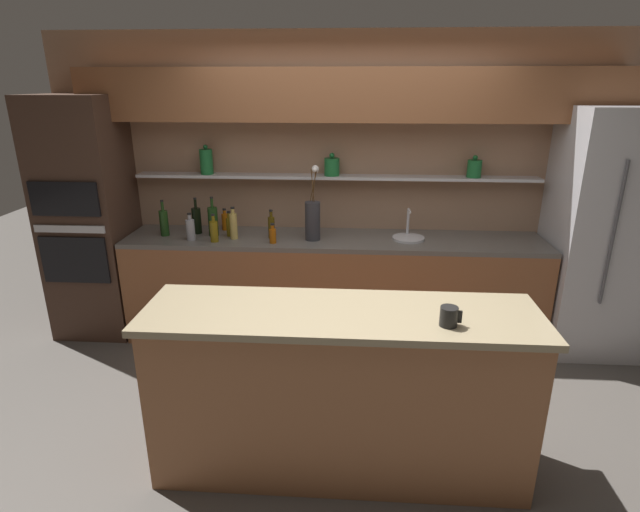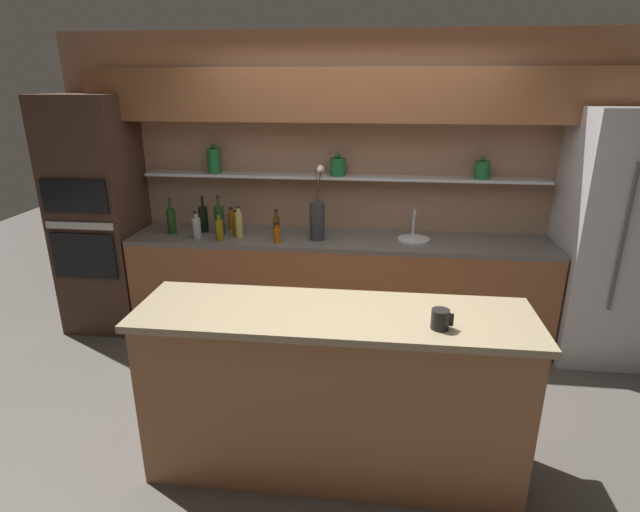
{
  "view_description": "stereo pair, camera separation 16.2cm",
  "coord_description": "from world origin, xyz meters",
  "px_view_note": "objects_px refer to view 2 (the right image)",
  "views": [
    {
      "loc": [
        0.05,
        -2.86,
        2.19
      ],
      "look_at": [
        -0.17,
        0.41,
        1.04
      ],
      "focal_mm": 28.0,
      "sensor_mm": 36.0,
      "label": 1
    },
    {
      "loc": [
        0.21,
        -2.84,
        2.19
      ],
      "look_at": [
        -0.17,
        0.41,
        1.04
      ],
      "focal_mm": 28.0,
      "sensor_mm": 36.0,
      "label": 2
    }
  ],
  "objects_px": {
    "oven_tower": "(99,216)",
    "bottle_oil_2": "(219,229)",
    "bottle_wine_8": "(171,220)",
    "bottle_oil_6": "(276,226)",
    "bottle_sauce_9": "(277,234)",
    "refrigerator": "(621,238)",
    "bottle_spirit_5": "(197,227)",
    "bottle_spirit_1": "(239,224)",
    "bottle_wine_7": "(219,220)",
    "bottle_sauce_0": "(232,220)",
    "coffee_mug": "(440,319)",
    "flower_vase": "(317,218)",
    "bottle_oil_4": "(235,225)",
    "bottle_wine_3": "(204,219)",
    "sink_fixture": "(414,237)"
  },
  "relations": [
    {
      "from": "bottle_oil_2",
      "to": "bottle_wine_7",
      "type": "height_order",
      "value": "bottle_wine_7"
    },
    {
      "from": "oven_tower",
      "to": "bottle_wine_7",
      "type": "bearing_deg",
      "value": -0.09
    },
    {
      "from": "bottle_wine_7",
      "to": "bottle_sauce_9",
      "type": "height_order",
      "value": "bottle_wine_7"
    },
    {
      "from": "bottle_oil_2",
      "to": "bottle_oil_4",
      "type": "relative_size",
      "value": 1.08
    },
    {
      "from": "refrigerator",
      "to": "bottle_oil_2",
      "type": "bearing_deg",
      "value": -177.61
    },
    {
      "from": "bottle_wine_8",
      "to": "flower_vase",
      "type": "bearing_deg",
      "value": -1.32
    },
    {
      "from": "bottle_sauce_9",
      "to": "refrigerator",
      "type": "bearing_deg",
      "value": 2.94
    },
    {
      "from": "sink_fixture",
      "to": "bottle_wine_3",
      "type": "xyz_separation_m",
      "value": [
        -1.85,
        0.05,
        0.09
      ]
    },
    {
      "from": "bottle_wine_3",
      "to": "bottle_oil_6",
      "type": "distance_m",
      "value": 0.69
    },
    {
      "from": "bottle_oil_4",
      "to": "bottle_wine_8",
      "type": "relative_size",
      "value": 0.7
    },
    {
      "from": "bottle_sauce_9",
      "to": "bottle_oil_6",
      "type": "bearing_deg",
      "value": 103.02
    },
    {
      "from": "oven_tower",
      "to": "bottle_sauce_9",
      "type": "relative_size",
      "value": 12.32
    },
    {
      "from": "bottle_oil_2",
      "to": "bottle_spirit_5",
      "type": "distance_m",
      "value": 0.22
    },
    {
      "from": "bottle_spirit_1",
      "to": "bottle_wine_3",
      "type": "bearing_deg",
      "value": 158.59
    },
    {
      "from": "refrigerator",
      "to": "bottle_oil_6",
      "type": "distance_m",
      "value": 2.79
    },
    {
      "from": "bottle_wine_8",
      "to": "bottle_oil_6",
      "type": "bearing_deg",
      "value": -0.81
    },
    {
      "from": "refrigerator",
      "to": "bottle_oil_4",
      "type": "relative_size",
      "value": 9.17
    },
    {
      "from": "bottle_oil_2",
      "to": "bottle_sauce_0",
      "type": "bearing_deg",
      "value": 89.61
    },
    {
      "from": "bottle_oil_4",
      "to": "bottle_wine_8",
      "type": "xyz_separation_m",
      "value": [
        -0.57,
        -0.02,
        0.03
      ]
    },
    {
      "from": "flower_vase",
      "to": "bottle_spirit_1",
      "type": "distance_m",
      "value": 0.68
    },
    {
      "from": "oven_tower",
      "to": "bottle_sauce_0",
      "type": "height_order",
      "value": "oven_tower"
    },
    {
      "from": "bottle_wine_8",
      "to": "coffee_mug",
      "type": "bearing_deg",
      "value": -39.64
    },
    {
      "from": "flower_vase",
      "to": "bottle_sauce_0",
      "type": "distance_m",
      "value": 0.86
    },
    {
      "from": "bottle_wine_3",
      "to": "bottle_oil_4",
      "type": "distance_m",
      "value": 0.31
    },
    {
      "from": "bottle_spirit_1",
      "to": "coffee_mug",
      "type": "distance_m",
      "value": 2.28
    },
    {
      "from": "bottle_wine_3",
      "to": "sink_fixture",
      "type": "bearing_deg",
      "value": -1.59
    },
    {
      "from": "flower_vase",
      "to": "coffee_mug",
      "type": "relative_size",
      "value": 5.6
    },
    {
      "from": "sink_fixture",
      "to": "bottle_sauce_9",
      "type": "xyz_separation_m",
      "value": [
        -1.14,
        -0.19,
        0.04
      ]
    },
    {
      "from": "sink_fixture",
      "to": "bottle_wine_7",
      "type": "relative_size",
      "value": 0.78
    },
    {
      "from": "flower_vase",
      "to": "bottle_sauce_0",
      "type": "height_order",
      "value": "flower_vase"
    },
    {
      "from": "bottle_oil_2",
      "to": "bottle_oil_4",
      "type": "height_order",
      "value": "bottle_oil_2"
    },
    {
      "from": "coffee_mug",
      "to": "bottle_wine_3",
      "type": "bearing_deg",
      "value": 135.25
    },
    {
      "from": "bottle_oil_2",
      "to": "bottle_wine_8",
      "type": "relative_size",
      "value": 0.76
    },
    {
      "from": "bottle_spirit_1",
      "to": "bottle_wine_7",
      "type": "height_order",
      "value": "bottle_wine_7"
    },
    {
      "from": "bottle_spirit_1",
      "to": "bottle_oil_6",
      "type": "distance_m",
      "value": 0.32
    },
    {
      "from": "bottle_sauce_0",
      "to": "bottle_sauce_9",
      "type": "relative_size",
      "value": 1.16
    },
    {
      "from": "bottle_sauce_0",
      "to": "bottle_wine_7",
      "type": "height_order",
      "value": "bottle_wine_7"
    },
    {
      "from": "oven_tower",
      "to": "bottle_oil_2",
      "type": "distance_m",
      "value": 1.17
    },
    {
      "from": "refrigerator",
      "to": "coffee_mug",
      "type": "relative_size",
      "value": 18.22
    },
    {
      "from": "bottle_oil_6",
      "to": "coffee_mug",
      "type": "distance_m",
      "value": 2.11
    },
    {
      "from": "sink_fixture",
      "to": "bottle_oil_4",
      "type": "xyz_separation_m",
      "value": [
        -1.54,
        -0.01,
        0.06
      ]
    },
    {
      "from": "bottle_wine_7",
      "to": "bottle_wine_8",
      "type": "height_order",
      "value": "bottle_wine_7"
    },
    {
      "from": "bottle_spirit_5",
      "to": "bottle_wine_7",
      "type": "distance_m",
      "value": 0.21
    },
    {
      "from": "bottle_sauce_0",
      "to": "bottle_oil_2",
      "type": "relative_size",
      "value": 0.82
    },
    {
      "from": "bottle_sauce_0",
      "to": "bottle_wine_3",
      "type": "distance_m",
      "value": 0.25
    },
    {
      "from": "sink_fixture",
      "to": "bottle_wine_3",
      "type": "bearing_deg",
      "value": 178.41
    },
    {
      "from": "bottle_sauce_0",
      "to": "bottle_oil_2",
      "type": "xyz_separation_m",
      "value": [
        -0.0,
        -0.36,
        0.01
      ]
    },
    {
      "from": "bottle_sauce_0",
      "to": "bottle_oil_4",
      "type": "xyz_separation_m",
      "value": [
        0.09,
        -0.18,
        0.01
      ]
    },
    {
      "from": "bottle_spirit_5",
      "to": "bottle_sauce_0",
      "type": "bearing_deg",
      "value": 56.0
    },
    {
      "from": "bottle_sauce_0",
      "to": "bottle_oil_6",
      "type": "bearing_deg",
      "value": -25.69
    }
  ]
}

